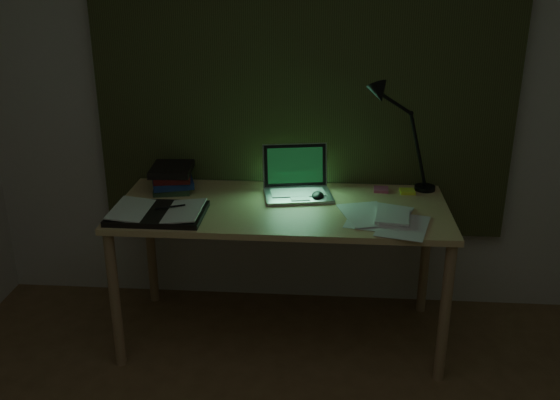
# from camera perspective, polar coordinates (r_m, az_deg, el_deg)

# --- Properties ---
(wall_back) EXTENTS (3.50, 0.00, 2.50)m
(wall_back) POSITION_cam_1_polar(r_m,az_deg,el_deg) (3.35, 2.16, 10.29)
(wall_back) COLOR beige
(wall_back) RESTS_ON ground
(curtain) EXTENTS (2.20, 0.06, 2.00)m
(curtain) POSITION_cam_1_polar(r_m,az_deg,el_deg) (3.28, 2.18, 13.60)
(curtain) COLOR #35381C
(curtain) RESTS_ON wall_back
(desk) EXTENTS (1.63, 0.71, 0.74)m
(desk) POSITION_cam_1_polar(r_m,az_deg,el_deg) (3.23, 0.16, -6.69)
(desk) COLOR tan
(desk) RESTS_ON floor
(laptop) EXTENTS (0.40, 0.44, 0.24)m
(laptop) POSITION_cam_1_polar(r_m,az_deg,el_deg) (3.14, 1.70, 2.34)
(laptop) COLOR #A9AAAE
(laptop) RESTS_ON desk
(open_textbook) EXTENTS (0.44, 0.32, 0.04)m
(open_textbook) POSITION_cam_1_polar(r_m,az_deg,el_deg) (3.00, -11.13, -1.11)
(open_textbook) COLOR silver
(open_textbook) RESTS_ON desk
(book_stack) EXTENTS (0.25, 0.28, 0.13)m
(book_stack) POSITION_cam_1_polar(r_m,az_deg,el_deg) (3.33, -9.86, 2.09)
(book_stack) COLOR silver
(book_stack) RESTS_ON desk
(loose_papers) EXTENTS (0.36, 0.38, 0.02)m
(loose_papers) POSITION_cam_1_polar(r_m,az_deg,el_deg) (2.98, 9.25, -1.31)
(loose_papers) COLOR silver
(loose_papers) RESTS_ON desk
(mouse) EXTENTS (0.06, 0.10, 0.04)m
(mouse) POSITION_cam_1_polar(r_m,az_deg,el_deg) (3.15, 3.47, 0.39)
(mouse) COLOR black
(mouse) RESTS_ON desk
(sticky_yellow) EXTENTS (0.08, 0.08, 0.02)m
(sticky_yellow) POSITION_cam_1_polar(r_m,az_deg,el_deg) (3.31, 11.57, 0.78)
(sticky_yellow) COLOR #ECFF35
(sticky_yellow) RESTS_ON desk
(sticky_pink) EXTENTS (0.08, 0.08, 0.02)m
(sticky_pink) POSITION_cam_1_polar(r_m,az_deg,el_deg) (3.31, 9.22, 0.95)
(sticky_pink) COLOR #C44C72
(sticky_pink) RESTS_ON desk
(desk_lamp) EXTENTS (0.43, 0.36, 0.58)m
(desk_lamp) POSITION_cam_1_polar(r_m,az_deg,el_deg) (3.29, 13.49, 5.70)
(desk_lamp) COLOR black
(desk_lamp) RESTS_ON desk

